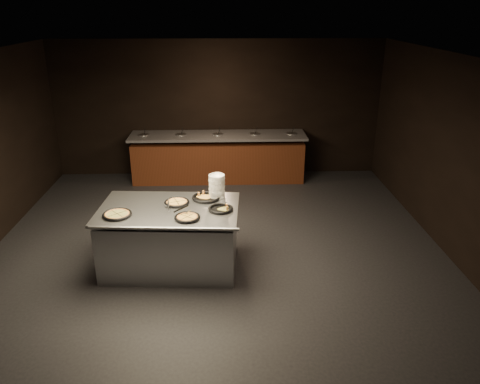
{
  "coord_description": "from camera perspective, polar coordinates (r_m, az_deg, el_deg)",
  "views": [
    {
      "loc": [
        0.13,
        -6.0,
        3.55
      ],
      "look_at": [
        0.35,
        0.3,
        1.01
      ],
      "focal_mm": 35.0,
      "sensor_mm": 36.0,
      "label": 1
    }
  ],
  "objects": [
    {
      "name": "server_right",
      "position": [
        6.27,
        -6.77,
        -2.24
      ],
      "size": [
        0.32,
        0.1,
        0.15
      ],
      "rotation": [
        0.0,
        0.0,
        -0.06
      ],
      "color": "#BBBEC3",
      "rests_on": "serving_counter"
    },
    {
      "name": "serving_counter",
      "position": [
        6.77,
        -8.47,
        -5.66
      ],
      "size": [
        2.0,
        1.36,
        0.93
      ],
      "rotation": [
        0.0,
        0.0,
        -0.07
      ],
      "color": "#BBBEC3",
      "rests_on": "ground"
    },
    {
      "name": "pan_cheese_whole",
      "position": [
        6.68,
        -7.71,
        -1.26
      ],
      "size": [
        0.36,
        0.36,
        0.04
      ],
      "rotation": [
        0.0,
        0.0,
        0.34
      ],
      "color": "black",
      "rests_on": "serving_counter"
    },
    {
      "name": "pan_cheese_slices_b",
      "position": [
        6.2,
        -6.44,
        -3.09
      ],
      "size": [
        0.34,
        0.34,
        0.04
      ],
      "rotation": [
        0.0,
        0.0,
        2.47
      ],
      "color": "black",
      "rests_on": "serving_counter"
    },
    {
      "name": "pan_cheese_slices_a",
      "position": [
        6.8,
        -4.15,
        -0.66
      ],
      "size": [
        0.41,
        0.41,
        0.04
      ],
      "rotation": [
        0.0,
        0.0,
        1.0
      ],
      "color": "black",
      "rests_on": "serving_counter"
    },
    {
      "name": "room",
      "position": [
        6.36,
        -3.06,
        2.62
      ],
      "size": [
        7.02,
        8.02,
        2.92
      ],
      "color": "black",
      "rests_on": "ground"
    },
    {
      "name": "salad_bar",
      "position": [
        10.06,
        -2.66,
        3.89
      ],
      "size": [
        3.7,
        0.83,
        1.18
      ],
      "color": "#542413",
      "rests_on": "ground"
    },
    {
      "name": "server_left",
      "position": [
        6.5,
        -8.75,
        -1.54
      ],
      "size": [
        0.11,
        0.29,
        0.14
      ],
      "rotation": [
        0.0,
        0.0,
        1.79
      ],
      "color": "#BBBEC3",
      "rests_on": "serving_counter"
    },
    {
      "name": "pan_veggie_whole",
      "position": [
        6.46,
        -14.75,
        -2.65
      ],
      "size": [
        0.39,
        0.39,
        0.04
      ],
      "rotation": [
        0.0,
        0.0,
        0.72
      ],
      "color": "black",
      "rests_on": "serving_counter"
    },
    {
      "name": "plate_stack",
      "position": [
        6.79,
        -2.83,
        0.71
      ],
      "size": [
        0.23,
        0.23,
        0.34
      ],
      "primitive_type": "cylinder",
      "color": "white",
      "rests_on": "serving_counter"
    },
    {
      "name": "pan_veggie_slices",
      "position": [
        6.42,
        -2.37,
        -2.05
      ],
      "size": [
        0.34,
        0.34,
        0.04
      ],
      "rotation": [
        0.0,
        0.0,
        -0.38
      ],
      "color": "black",
      "rests_on": "serving_counter"
    }
  ]
}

